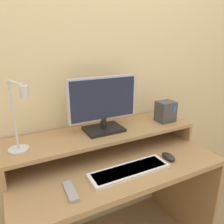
% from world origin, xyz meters
% --- Properties ---
extents(wall_back, '(6.00, 0.05, 2.50)m').
position_xyz_m(wall_back, '(0.00, 0.64, 1.25)').
color(wall_back, beige).
rests_on(wall_back, ground_plane).
extents(desk, '(1.17, 0.61, 0.70)m').
position_xyz_m(desk, '(0.00, 0.30, 0.50)').
color(desk, '#A87F51').
rests_on(desk, ground_plane).
extents(monitor_shelf, '(1.17, 0.32, 0.13)m').
position_xyz_m(monitor_shelf, '(0.00, 0.44, 0.81)').
color(monitor_shelf, '#A87F51').
rests_on(monitor_shelf, desk).
extents(monitor, '(0.43, 0.17, 0.34)m').
position_xyz_m(monitor, '(0.01, 0.45, 1.00)').
color(monitor, black).
rests_on(monitor, monitor_shelf).
extents(desk_lamp, '(0.12, 0.23, 0.36)m').
position_xyz_m(desk_lamp, '(-0.47, 0.37, 0.98)').
color(desk_lamp, silver).
rests_on(desk_lamp, monitor_shelf).
extents(router_dock, '(0.12, 0.10, 0.14)m').
position_xyz_m(router_dock, '(0.45, 0.41, 0.90)').
color(router_dock, '#3D3D42').
rests_on(router_dock, monitor_shelf).
extents(keyboard, '(0.44, 0.13, 0.02)m').
position_xyz_m(keyboard, '(0.01, 0.16, 0.71)').
color(keyboard, white).
rests_on(keyboard, desk).
extents(mouse, '(0.05, 0.10, 0.03)m').
position_xyz_m(mouse, '(0.29, 0.17, 0.72)').
color(mouse, black).
rests_on(mouse, desk).
extents(remote_control, '(0.05, 0.15, 0.02)m').
position_xyz_m(remote_control, '(-0.31, 0.14, 0.71)').
color(remote_control, '#99999E').
rests_on(remote_control, desk).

